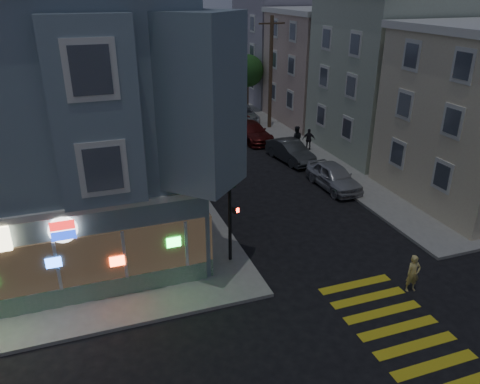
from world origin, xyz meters
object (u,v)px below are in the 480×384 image
street_tree_near (248,71)px  parked_car_d (242,114)px  running_child (413,273)px  traffic_signal (231,197)px  parked_car_c (252,132)px  pedestrian_a (296,139)px  street_tree_far (222,59)px  pedestrian_b (309,139)px  fire_hydrant (346,181)px  parked_car_b (290,151)px  utility_pole (271,72)px  parked_car_a (334,176)px

street_tree_near → parked_car_d: size_ratio=0.98×
running_child → traffic_signal: (-6.21, 4.31, 2.42)m
parked_car_c → pedestrian_a: bearing=-69.4°
street_tree_near → parked_car_d: (-1.81, -3.43, -3.19)m
street_tree_far → pedestrian_b: 20.78m
pedestrian_a → parked_car_c: pedestrian_a is taller
street_tree_near → fire_hydrant: street_tree_near is taller
street_tree_near → parked_car_b: size_ratio=1.20×
pedestrian_b → traffic_signal: 16.33m
pedestrian_b → parked_car_d: pedestrian_b is taller
parked_car_b → traffic_signal: bearing=-133.7°
utility_pole → fire_hydrant: 14.28m
running_child → fire_hydrant: bearing=79.8°
parked_car_a → parked_car_c: 10.62m
utility_pole → pedestrian_b: size_ratio=5.70×
parked_car_b → street_tree_near: bearing=74.2°
running_child → parked_car_a: running_child is taller
pedestrian_b → fire_hydrant: bearing=104.6°
pedestrian_b → parked_car_c: bearing=-29.3°
parked_car_a → traffic_signal: size_ratio=0.97×
street_tree_near → parked_car_c: street_tree_near is taller
utility_pole → parked_car_d: (-1.61, 2.57, -4.05)m
fire_hydrant → running_child: bearing=-106.5°
parked_car_b → fire_hydrant: parked_car_b is taller
utility_pole → pedestrian_a: 7.64m
utility_pole → street_tree_near: utility_pole is taller
street_tree_near → parked_car_a: size_ratio=1.20×
utility_pole → pedestrian_a: (-0.70, -6.65, -3.69)m
parked_car_b → traffic_signal: size_ratio=0.97×
parked_car_c → street_tree_near: bearing=67.0°
pedestrian_b → running_child: bearing=100.0°
street_tree_near → traffic_signal: (-10.00, -25.11, -0.71)m
street_tree_far → traffic_signal: size_ratio=1.17×
running_child → traffic_signal: bearing=151.5°
parked_car_a → traffic_signal: traffic_signal is taller
utility_pole → street_tree_far: utility_pole is taller
parked_car_c → running_child: bearing=-97.6°
parked_car_b → parked_car_c: (-0.87, 5.34, -0.01)m
utility_pole → pedestrian_b: (0.39, -6.56, -3.86)m
street_tree_far → utility_pole: bearing=-90.8°
parked_car_b → utility_pole: bearing=69.8°
street_tree_near → parked_car_a: (-1.50, -19.17, -3.18)m
street_tree_near → fire_hydrant: 19.93m
utility_pole → parked_car_a: size_ratio=2.03×
pedestrian_a → parked_car_b: (-1.05, -1.32, -0.38)m
street_tree_near → street_tree_far: size_ratio=1.00×
street_tree_near → pedestrian_b: bearing=-89.1°
pedestrian_b → fire_hydrant: size_ratio=2.08×
parked_car_a → utility_pole: bearing=83.0°
street_tree_far → parked_car_b: 22.28m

